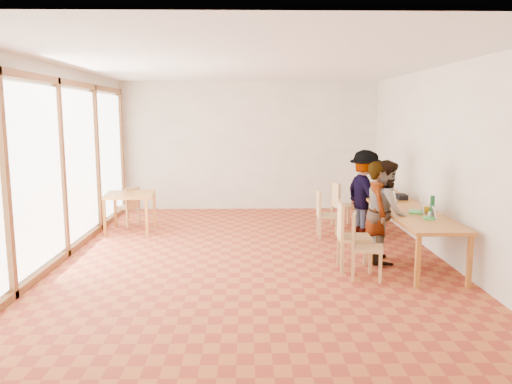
% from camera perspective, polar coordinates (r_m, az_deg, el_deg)
% --- Properties ---
extents(ground, '(8.00, 8.00, 0.00)m').
position_cam_1_polar(ground, '(8.10, -0.59, -7.24)').
color(ground, '#AE522A').
rests_on(ground, ground).
extents(wall_back, '(6.00, 0.10, 3.00)m').
position_cam_1_polar(wall_back, '(11.81, -0.79, 5.26)').
color(wall_back, white).
rests_on(wall_back, ground).
extents(wall_front, '(6.00, 0.10, 3.00)m').
position_cam_1_polar(wall_front, '(3.86, -0.04, -2.38)').
color(wall_front, white).
rests_on(wall_front, ground).
extents(wall_right, '(0.10, 8.00, 3.00)m').
position_cam_1_polar(wall_right, '(8.40, 20.36, 3.21)').
color(wall_right, white).
rests_on(wall_right, ground).
extents(window_wall, '(0.10, 8.00, 3.00)m').
position_cam_1_polar(window_wall, '(8.33, -21.44, 3.11)').
color(window_wall, white).
rests_on(window_wall, ground).
extents(ceiling, '(6.00, 8.00, 0.04)m').
position_cam_1_polar(ceiling, '(7.82, -0.62, 14.54)').
color(ceiling, white).
rests_on(ceiling, wall_back).
extents(communal_table, '(0.80, 4.00, 0.75)m').
position_cam_1_polar(communal_table, '(8.70, 16.09, -1.71)').
color(communal_table, '#CB752D').
rests_on(communal_table, ground).
extents(side_table, '(0.90, 0.90, 0.75)m').
position_cam_1_polar(side_table, '(9.86, -14.22, -0.60)').
color(side_table, '#CB752D').
rests_on(side_table, ground).
extents(chair_near, '(0.51, 0.51, 0.48)m').
position_cam_1_polar(chair_near, '(7.03, 11.84, -5.26)').
color(chair_near, '#E2B471').
rests_on(chair_near, ground).
extents(chair_mid, '(0.49, 0.49, 0.53)m').
position_cam_1_polar(chair_mid, '(7.36, 10.41, -4.14)').
color(chair_mid, '#E2B471').
rests_on(chair_mid, ground).
extents(chair_far, '(0.41, 0.41, 0.46)m').
position_cam_1_polar(chair_far, '(9.20, 7.73, -1.94)').
color(chair_far, '#E2B471').
rests_on(chair_far, ground).
extents(chair_empty, '(0.50, 0.50, 0.48)m').
position_cam_1_polar(chair_empty, '(10.13, 9.56, -0.87)').
color(chair_empty, '#E2B471').
rests_on(chair_empty, ground).
extents(chair_spare, '(0.51, 0.51, 0.43)m').
position_cam_1_polar(chair_spare, '(10.40, -14.21, -1.12)').
color(chair_spare, '#E2B471').
rests_on(chair_spare, ground).
extents(person_near, '(0.45, 0.62, 1.55)m').
position_cam_1_polar(person_near, '(7.81, 13.78, -2.26)').
color(person_near, gray).
rests_on(person_near, ground).
extents(person_mid, '(0.69, 0.84, 1.57)m').
position_cam_1_polar(person_mid, '(7.86, 14.64, -2.14)').
color(person_mid, gray).
rests_on(person_mid, ground).
extents(person_far, '(0.87, 1.17, 1.61)m').
position_cam_1_polar(person_far, '(9.38, 12.33, -0.19)').
color(person_far, gray).
rests_on(person_far, ground).
extents(laptop_near, '(0.23, 0.24, 0.18)m').
position_cam_1_polar(laptop_near, '(7.66, 19.40, -2.55)').
color(laptop_near, '#3EC855').
rests_on(laptop_near, communal_table).
extents(laptop_mid, '(0.30, 0.32, 0.23)m').
position_cam_1_polar(laptop_mid, '(8.04, 18.11, -1.86)').
color(laptop_mid, '#3EC855').
rests_on(laptop_mid, communal_table).
extents(laptop_far, '(0.20, 0.24, 0.19)m').
position_cam_1_polar(laptop_far, '(8.92, 15.16, -0.76)').
color(laptop_far, '#3EC855').
rests_on(laptop_far, communal_table).
extents(yellow_mug, '(0.11, 0.11, 0.09)m').
position_cam_1_polar(yellow_mug, '(8.14, 18.87, -1.91)').
color(yellow_mug, yellow).
rests_on(yellow_mug, communal_table).
extents(green_bottle, '(0.07, 0.07, 0.28)m').
position_cam_1_polar(green_bottle, '(8.03, 19.51, -1.39)').
color(green_bottle, '#186332').
rests_on(green_bottle, communal_table).
extents(clear_glass, '(0.07, 0.07, 0.09)m').
position_cam_1_polar(clear_glass, '(7.71, 19.28, -2.50)').
color(clear_glass, silver).
rests_on(clear_glass, communal_table).
extents(condiment_cup, '(0.08, 0.08, 0.06)m').
position_cam_1_polar(condiment_cup, '(8.44, 18.81, -1.62)').
color(condiment_cup, white).
rests_on(condiment_cup, communal_table).
extents(pink_phone, '(0.05, 0.10, 0.01)m').
position_cam_1_polar(pink_phone, '(7.67, 19.35, -2.85)').
color(pink_phone, '#C1385D').
rests_on(pink_phone, communal_table).
extents(black_pouch, '(0.16, 0.26, 0.09)m').
position_cam_1_polar(black_pouch, '(9.24, 16.31, -0.53)').
color(black_pouch, black).
rests_on(black_pouch, communal_table).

